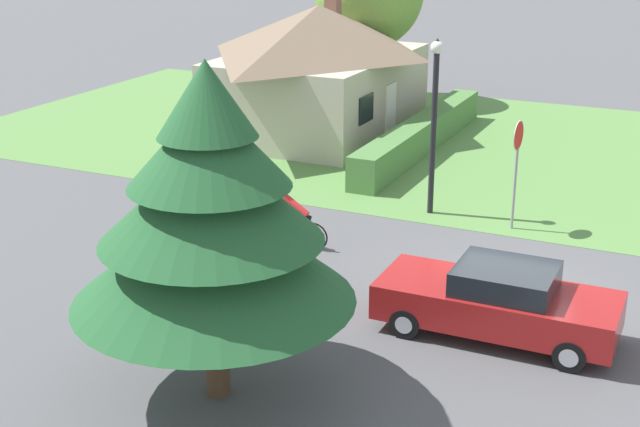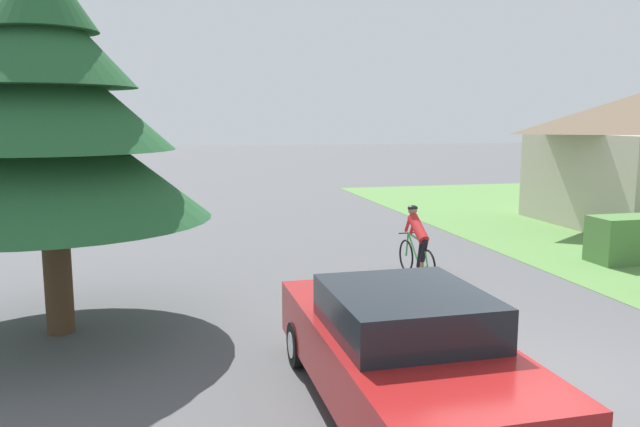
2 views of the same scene
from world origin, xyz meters
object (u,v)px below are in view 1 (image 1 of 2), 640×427
Objects in this scene: cyclist at (294,219)px; conifer_tall_near at (211,212)px; sedan_left_lane at (498,301)px; street_lamp at (434,109)px; cottage_house at (319,67)px; stop_sign at (517,152)px.

conifer_tall_near is at bearing 103.61° from cyclist.
sedan_left_lane is 7.48m from street_lamp.
street_lamp is at bearing -1.72° from conifer_tall_near.
cottage_house is 1.87× the size of sedan_left_lane.
conifer_tall_near is (-17.27, -6.22, 0.95)m from cottage_house.
sedan_left_lane is at bearing -142.22° from cottage_house.
cyclist is 0.38× the size of street_lamp.
street_lamp is at bearing -122.58° from cyclist.
stop_sign is (-7.11, -8.83, -0.32)m from cottage_house.
cottage_house is 18.38m from conifer_tall_near.
stop_sign is 10.57m from conifer_tall_near.
sedan_left_lane is 1.61× the size of stop_sign.
cottage_house is 3.01× the size of stop_sign.
street_lamp is (0.27, 2.29, 0.82)m from stop_sign.
sedan_left_lane is at bearing 153.69° from cyclist.
conifer_tall_near reaches higher than cyclist.
street_lamp is (6.29, 3.45, 2.13)m from sedan_left_lane.
sedan_left_lane is 0.80× the size of conifer_tall_near.
cottage_house is 1.83× the size of street_lamp.
cyclist is 0.31× the size of conifer_tall_near.
sedan_left_lane is 6.16m from conifer_tall_near.
conifer_tall_near is at bearing 47.46° from sedan_left_lane.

